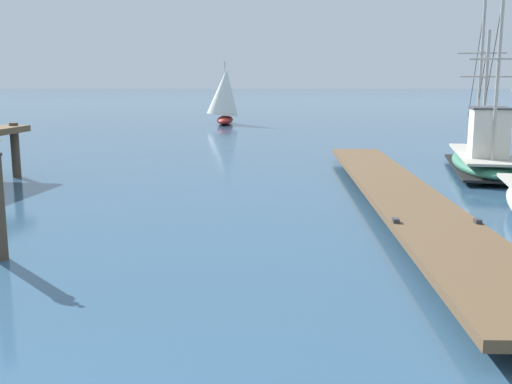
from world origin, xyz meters
name	(u,v)px	position (x,y,z in m)	size (l,w,h in m)	color
floating_dock	(400,193)	(6.08, 12.23, 0.36)	(2.31, 18.78, 0.53)	brown
fishing_boat_0	(483,156)	(10.23, 17.86, 0.62)	(3.30, 8.15, 6.18)	#337556
distant_sailboat	(225,96)	(-0.05, 41.16, 2.02)	(2.63, 4.53, 4.45)	#AD2823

